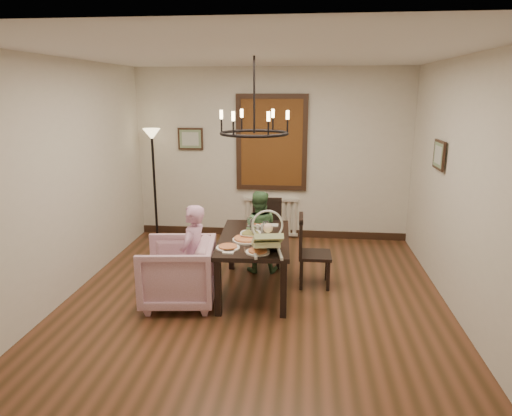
% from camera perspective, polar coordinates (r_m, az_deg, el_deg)
% --- Properties ---
extents(room_shell, '(4.51, 5.00, 2.81)m').
position_cam_1_polar(room_shell, '(5.46, 0.28, 3.65)').
color(room_shell, brown).
rests_on(room_shell, ground).
extents(dining_table, '(0.92, 1.53, 0.70)m').
position_cam_1_polar(dining_table, '(5.58, -0.21, -4.45)').
color(dining_table, black).
rests_on(dining_table, room_shell).
extents(chair_far, '(0.43, 0.43, 0.95)m').
position_cam_1_polar(chair_far, '(6.47, 1.32, -3.11)').
color(chair_far, black).
rests_on(chair_far, room_shell).
extents(chair_right, '(0.41, 0.41, 0.92)m').
position_cam_1_polar(chair_right, '(5.84, 7.39, -5.32)').
color(chair_right, black).
rests_on(chair_right, room_shell).
extents(armchair, '(0.93, 0.91, 0.76)m').
position_cam_1_polar(armchair, '(5.41, -9.71, -7.97)').
color(armchair, '#E0ABC5').
rests_on(armchair, room_shell).
extents(elderly_woman, '(0.31, 0.41, 0.99)m').
position_cam_1_polar(elderly_woman, '(5.29, -7.80, -7.05)').
color(elderly_woman, '#D596BB').
rests_on(elderly_woman, room_shell).
extents(seated_man, '(0.48, 0.38, 0.94)m').
position_cam_1_polar(seated_man, '(6.24, 0.27, -3.81)').
color(seated_man, '#4A7646').
rests_on(seated_man, room_shell).
extents(baby_bouncer, '(0.45, 0.56, 0.33)m').
position_cam_1_polar(baby_bouncer, '(4.97, 1.38, -3.85)').
color(baby_bouncer, beige).
rests_on(baby_bouncer, dining_table).
extents(salad_bowl, '(0.31, 0.31, 0.08)m').
position_cam_1_polar(salad_bowl, '(5.52, -0.68, -3.35)').
color(salad_bowl, white).
rests_on(salad_bowl, dining_table).
extents(pizza_platter, '(0.34, 0.34, 0.04)m').
position_cam_1_polar(pizza_platter, '(5.41, -1.17, -3.91)').
color(pizza_platter, tan).
rests_on(pizza_platter, dining_table).
extents(drinking_glass, '(0.07, 0.07, 0.15)m').
position_cam_1_polar(drinking_glass, '(5.46, -0.33, -3.15)').
color(drinking_glass, silver).
rests_on(drinking_glass, dining_table).
extents(window_blinds, '(1.00, 0.03, 1.40)m').
position_cam_1_polar(window_blinds, '(7.49, 1.96, 8.13)').
color(window_blinds, brown).
rests_on(window_blinds, room_shell).
extents(radiator, '(0.92, 0.12, 0.62)m').
position_cam_1_polar(radiator, '(7.75, 1.89, -1.07)').
color(radiator, silver).
rests_on(radiator, room_shell).
extents(picture_back, '(0.42, 0.03, 0.36)m').
position_cam_1_polar(picture_back, '(7.72, -8.19, 8.55)').
color(picture_back, black).
rests_on(picture_back, room_shell).
extents(picture_right, '(0.03, 0.42, 0.36)m').
position_cam_1_polar(picture_right, '(6.14, 21.93, 6.18)').
color(picture_right, black).
rests_on(picture_right, room_shell).
extents(floor_lamp, '(0.30, 0.30, 1.80)m').
position_cam_1_polar(floor_lamp, '(7.68, -12.56, 2.67)').
color(floor_lamp, black).
rests_on(floor_lamp, room_shell).
extents(chandelier, '(0.80, 0.80, 0.04)m').
position_cam_1_polar(chandelier, '(5.30, -0.22, 9.32)').
color(chandelier, black).
rests_on(chandelier, room_shell).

